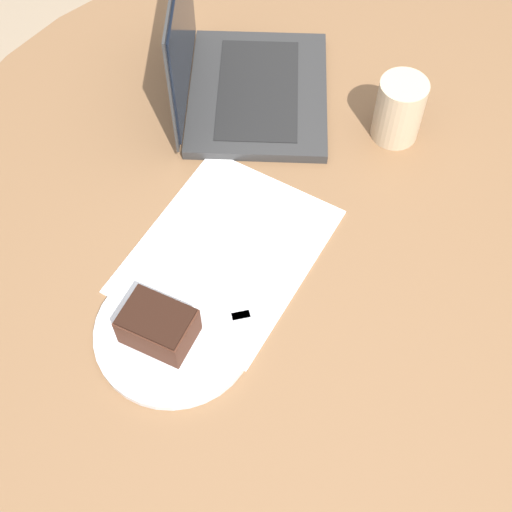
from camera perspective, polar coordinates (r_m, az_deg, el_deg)
The scene contains 8 objects.
ground_plane at distance 1.79m, azimuth 3.75°, elevation -10.62°, with size 12.00×12.00×0.00m, color gray.
dining_table at distance 1.23m, azimuth 5.34°, elevation 0.02°, with size 1.35×1.35×0.75m.
paper_document at distance 1.08m, azimuth -2.32°, elevation 0.43°, with size 0.32×0.26×0.00m.
plate at distance 1.02m, azimuth -6.52°, elevation -6.05°, with size 0.23×0.23×0.01m.
cake_slice at distance 0.98m, azimuth -7.84°, elevation -5.54°, with size 0.08×0.10×0.06m.
fork at distance 1.01m, azimuth -4.15°, elevation -5.37°, with size 0.13×0.14×0.00m.
coffee_glass at distance 1.21m, azimuth 11.37°, elevation 11.40°, with size 0.08×0.08×0.11m.
laptop at distance 1.26m, azimuth -1.41°, elevation 14.02°, with size 0.38×0.36×0.24m.
Camera 1 is at (-0.62, -0.25, 1.66)m, focal length 50.00 mm.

